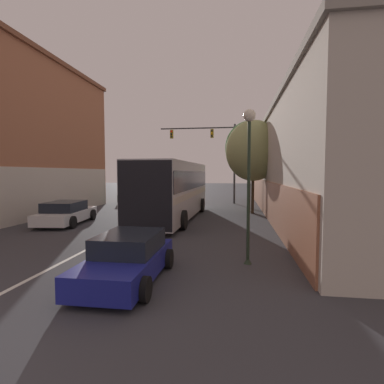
{
  "coord_description": "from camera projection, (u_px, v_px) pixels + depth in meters",
  "views": [
    {
      "loc": [
        5.52,
        -2.47,
        2.87
      ],
      "look_at": [
        3.05,
        14.1,
        1.8
      ],
      "focal_mm": 28.0,
      "sensor_mm": 36.0,
      "label": 1
    }
  ],
  "objects": [
    {
      "name": "lane_center_line",
      "position": [
        144.0,
        220.0,
        18.12
      ],
      "size": [
        0.14,
        41.76,
        0.01
      ],
      "color": "silver",
      "rests_on": "ground_plane"
    },
    {
      "name": "bus",
      "position": [
        174.0,
        188.0,
        18.59
      ],
      "size": [
        3.06,
        11.27,
        3.49
      ],
      "rotation": [
        0.0,
        0.0,
        1.55
      ],
      "color": "#B7B7BC",
      "rests_on": "ground_plane"
    },
    {
      "name": "street_tree_near",
      "position": [
        250.0,
        148.0,
        21.94
      ],
      "size": [
        3.58,
        3.22,
        6.67
      ],
      "color": "#3D2D1E",
      "rests_on": "ground_plane"
    },
    {
      "name": "traffic_signal_gantry",
      "position": [
        214.0,
        147.0,
        28.01
      ],
      "size": [
        7.1,
        0.36,
        7.37
      ],
      "color": "#333338",
      "rests_on": "ground_plane"
    },
    {
      "name": "hatchback_foreground",
      "position": [
        128.0,
        258.0,
        7.98
      ],
      "size": [
        1.92,
        3.87,
        1.24
      ],
      "rotation": [
        0.0,
        0.0,
        1.57
      ],
      "color": "navy",
      "rests_on": "ground_plane"
    },
    {
      "name": "parked_car_left_near",
      "position": [
        66.0,
        213.0,
        16.8
      ],
      "size": [
        2.48,
        4.7,
        1.28
      ],
      "rotation": [
        0.0,
        0.0,
        1.68
      ],
      "color": "silver",
      "rests_on": "ground_plane"
    },
    {
      "name": "parked_car_left_mid",
      "position": [
        150.0,
        192.0,
        33.88
      ],
      "size": [
        2.08,
        4.12,
        1.42
      ],
      "rotation": [
        0.0,
        0.0,
        1.54
      ],
      "color": "#285633",
      "rests_on": "ground_plane"
    },
    {
      "name": "building_right_storefront",
      "position": [
        316.0,
        164.0,
        19.86
      ],
      "size": [
        6.82,
        27.77,
        6.7
      ],
      "color": "beige",
      "rests_on": "ground_plane"
    },
    {
      "name": "parked_car_left_far",
      "position": [
        134.0,
        196.0,
        28.91
      ],
      "size": [
        2.22,
        4.05,
        1.37
      ],
      "rotation": [
        0.0,
        0.0,
        1.52
      ],
      "color": "#285633",
      "rests_on": "ground_plane"
    },
    {
      "name": "street_lamp",
      "position": [
        249.0,
        163.0,
        9.26
      ],
      "size": [
        0.38,
        0.38,
        4.82
      ],
      "color": "#233323",
      "rests_on": "ground_plane"
    },
    {
      "name": "street_tree_far",
      "position": [
        253.0,
        151.0,
        20.84
      ],
      "size": [
        3.84,
        3.46,
        6.53
      ],
      "color": "#3D2D1E",
      "rests_on": "ground_plane"
    }
  ]
}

